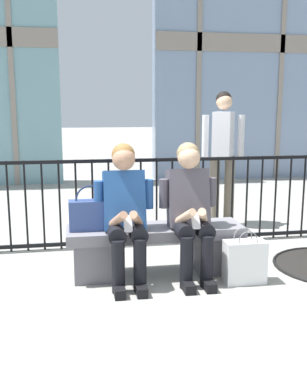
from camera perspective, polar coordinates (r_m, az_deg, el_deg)
ground_plane at (r=4.26m, az=0.24°, el=-10.22°), size 60.00×60.00×0.00m
stone_bench at (r=4.17m, az=0.24°, el=-6.73°), size 1.60×0.44×0.45m
seated_person_with_phone at (r=3.91m, az=-3.59°, el=-2.19°), size 0.52×0.66×1.21m
seated_person_companion at (r=4.01m, az=4.63°, el=-1.87°), size 0.52×0.66×1.21m
handbag_on_bench at (r=4.02m, az=-7.92°, el=-2.77°), size 0.38×0.15×0.40m
shopping_bag at (r=4.07m, az=11.43°, el=-8.57°), size 0.36×0.18×0.48m
bystander_at_railing at (r=5.81m, az=8.75°, el=5.46°), size 0.55×0.44×1.71m
plaza_railing at (r=4.97m, az=-1.60°, el=-1.22°), size 7.04×0.04×0.97m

